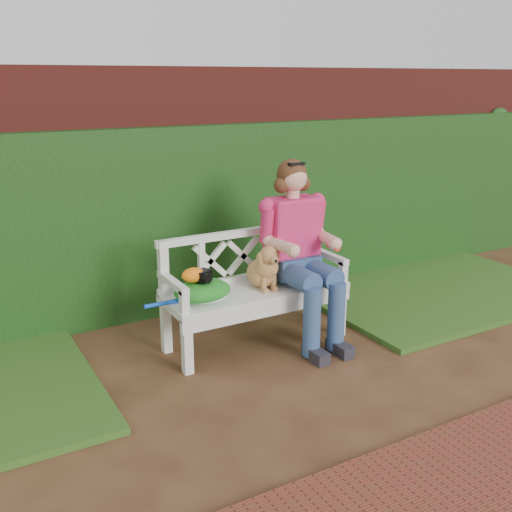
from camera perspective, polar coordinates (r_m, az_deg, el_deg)
ground at (r=4.38m, az=1.85°, el=-12.12°), size 60.00×60.00×0.00m
brick_wall at (r=5.64m, az=-8.21°, el=6.20°), size 10.00×0.30×2.20m
ivy_hedge at (r=5.49m, az=-7.25°, el=3.28°), size 10.00×0.18×1.70m
grass_right at (r=6.42m, az=16.13°, el=-2.96°), size 2.60×2.00×0.05m
garden_bench at (r=4.90m, az=0.00°, el=-5.72°), size 1.64×0.80×0.48m
seated_woman at (r=4.90m, az=3.77°, el=0.57°), size 0.88×1.01×1.51m
dog at (r=4.77m, az=0.69°, el=-0.91°), size 0.29×0.37×0.38m
tennis_racket at (r=4.61m, az=-5.29°, el=-3.84°), size 0.76×0.54×0.03m
green_bag at (r=4.57m, az=-5.11°, el=-3.26°), size 0.47×0.37×0.15m
camera_item at (r=4.52m, az=-5.14°, el=-1.89°), size 0.15×0.13×0.08m
baseball_glove at (r=4.50m, az=-6.00°, el=-1.81°), size 0.19×0.15×0.11m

